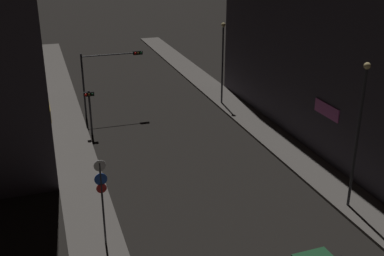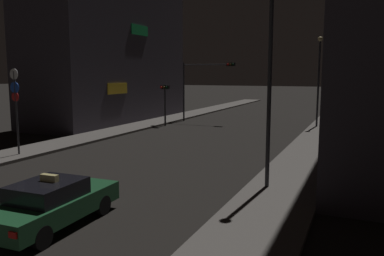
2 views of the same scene
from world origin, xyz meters
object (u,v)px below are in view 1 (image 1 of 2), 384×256
object	(u,v)px
street_lamp_far_block	(223,56)
street_lamp_near_block	(359,127)
sign_pole_left	(102,194)
traffic_light_left_kerb	(90,104)
traffic_light_overhead	(106,70)

from	to	relation	value
street_lamp_far_block	street_lamp_near_block	bearing A→B (deg)	-89.41
sign_pole_left	street_lamp_near_block	bearing A→B (deg)	-2.78
sign_pole_left	traffic_light_left_kerb	bearing A→B (deg)	85.40
sign_pole_left	street_lamp_near_block	xyz separation A→B (m)	(13.97, -0.68, 2.03)
traffic_light_left_kerb	street_lamp_far_block	bearing A→B (deg)	16.76
traffic_light_overhead	traffic_light_left_kerb	world-z (taller)	traffic_light_overhead
traffic_light_left_kerb	street_lamp_near_block	xyz separation A→B (m)	(12.76, -15.76, 2.43)
traffic_light_overhead	sign_pole_left	distance (m)	19.33
traffic_light_left_kerb	street_lamp_near_block	size ratio (longest dim) A/B	0.43
traffic_light_overhead	traffic_light_left_kerb	size ratio (longest dim) A/B	1.55
traffic_light_left_kerb	sign_pole_left	world-z (taller)	sign_pole_left
traffic_light_left_kerb	street_lamp_far_block	size ratio (longest dim) A/B	0.49
traffic_light_overhead	traffic_light_left_kerb	xyz separation A→B (m)	(-1.98, -3.96, -1.50)
street_lamp_near_block	street_lamp_far_block	distance (m)	19.54
street_lamp_near_block	street_lamp_far_block	xyz separation A→B (m)	(-0.20, 19.54, -0.39)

